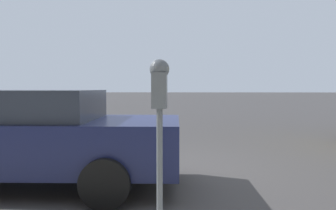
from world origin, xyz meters
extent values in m
plane|color=#3D3A3A|center=(0.00, 0.00, 0.00)|extent=(220.00, 220.00, 0.00)
cylinder|color=#4C5156|center=(-2.57, -0.37, 0.73)|extent=(0.06, 0.06, 1.16)
cube|color=#4C5156|center=(-2.57, -0.37, 1.48)|extent=(0.20, 0.14, 0.34)
sphere|color=#4C5156|center=(-2.57, -0.37, 1.68)|extent=(0.19, 0.19, 0.19)
cube|color=#B21919|center=(-2.46, -0.37, 1.43)|extent=(0.01, 0.11, 0.12)
cube|color=black|center=(-2.46, -0.37, 1.55)|extent=(0.01, 0.10, 0.08)
cube|color=#14193D|center=(-0.88, 1.89, 0.67)|extent=(1.93, 4.88, 0.71)
cube|color=#232833|center=(-0.88, 2.09, 1.25)|extent=(1.65, 2.75, 0.44)
cylinder|color=black|center=(0.06, 0.42, 0.32)|extent=(0.24, 0.65, 0.64)
cylinder|color=black|center=(-1.73, 0.37, 0.32)|extent=(0.24, 0.65, 0.64)
camera|label=1|loc=(-5.68, -0.62, 1.50)|focal=35.00mm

